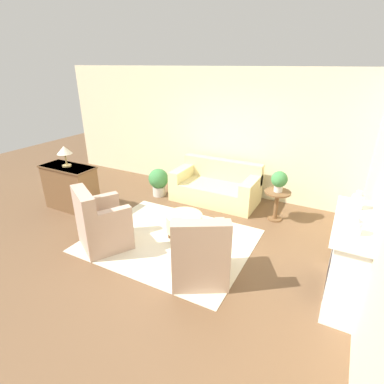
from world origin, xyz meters
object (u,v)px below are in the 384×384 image
at_px(armchair_right, 200,256).
at_px(side_table, 277,201).
at_px(vase_mantel_near, 357,202).
at_px(vase_mantel_far, 355,227).
at_px(armchair_left, 101,225).
at_px(potted_plant_on_side_table, 279,180).
at_px(couch, 216,187).
at_px(potted_plant_floor, 159,181).
at_px(ottoman_table, 184,222).
at_px(table_lamp, 64,151).
at_px(dresser, 71,187).

distance_m(armchair_right, side_table, 2.36).
distance_m(vase_mantel_near, vase_mantel_far, 0.72).
relative_size(armchair_left, potted_plant_on_side_table, 2.57).
distance_m(side_table, vase_mantel_far, 2.53).
relative_size(couch, potted_plant_floor, 2.88).
xyz_separation_m(ottoman_table, vase_mantel_near, (2.54, 0.06, 0.94)).
height_order(vase_mantel_far, table_lamp, table_lamp).
xyz_separation_m(armchair_right, potted_plant_on_side_table, (0.51, 2.31, 0.43)).
distance_m(couch, ottoman_table, 1.69).
relative_size(armchair_right, ottoman_table, 1.61).
relative_size(armchair_left, vase_mantel_far, 4.82).
xyz_separation_m(side_table, vase_mantel_near, (1.26, -1.33, 0.81)).
xyz_separation_m(couch, side_table, (1.41, -0.30, 0.10)).
relative_size(ottoman_table, vase_mantel_far, 2.99).
bearing_deg(vase_mantel_far, potted_plant_floor, 153.69).
distance_m(dresser, vase_mantel_far, 5.26).
bearing_deg(potted_plant_floor, side_table, 2.10).
bearing_deg(table_lamp, armchair_right, -13.13).
bearing_deg(table_lamp, potted_plant_on_side_table, 21.05).
distance_m(ottoman_table, potted_plant_floor, 1.91).
bearing_deg(armchair_left, table_lamp, 153.30).
distance_m(ottoman_table, side_table, 1.89).
xyz_separation_m(armchair_right, potted_plant_floor, (-2.17, 2.21, -0.04)).
height_order(armchair_right, table_lamp, table_lamp).
bearing_deg(potted_plant_on_side_table, vase_mantel_near, -46.55).
xyz_separation_m(vase_mantel_far, potted_plant_floor, (-3.94, 1.95, -0.84)).
distance_m(dresser, potted_plant_on_side_table, 4.22).
distance_m(couch, vase_mantel_far, 3.66).
distance_m(side_table, dresser, 4.21).
height_order(potted_plant_on_side_table, potted_plant_floor, potted_plant_on_side_table).
relative_size(side_table, potted_plant_on_side_table, 1.49).
distance_m(vase_mantel_far, potted_plant_floor, 4.48).
bearing_deg(side_table, armchair_right, -102.52).
distance_m(couch, armchair_left, 2.77).
xyz_separation_m(armchair_right, dresser, (-3.41, 0.80, 0.08)).
height_order(armchair_left, table_lamp, table_lamp).
height_order(dresser, potted_plant_on_side_table, potted_plant_on_side_table).
distance_m(side_table, vase_mantel_near, 2.00).
distance_m(armchair_left, armchair_right, 1.83).
height_order(ottoman_table, vase_mantel_far, vase_mantel_far).
bearing_deg(ottoman_table, dresser, -177.35).
bearing_deg(dresser, side_table, 21.05).
height_order(armchair_left, potted_plant_on_side_table, armchair_left).
bearing_deg(vase_mantel_near, vase_mantel_far, -90.00).
bearing_deg(armchair_right, armchair_left, -180.00).
height_order(vase_mantel_far, potted_plant_on_side_table, vase_mantel_far).
distance_m(armchair_left, dresser, 1.77).
distance_m(potted_plant_floor, table_lamp, 2.08).
bearing_deg(table_lamp, armchair_left, -26.70).
bearing_deg(armchair_left, vase_mantel_near, 15.21).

